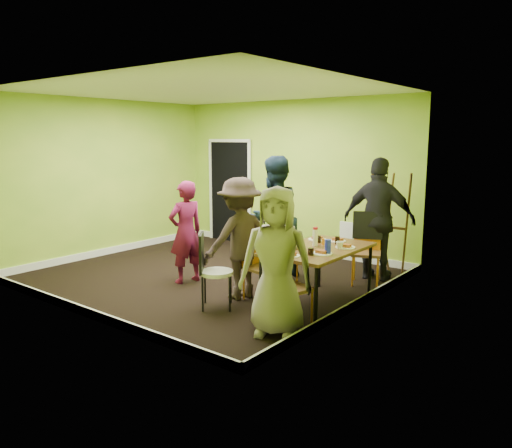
{
  "coord_description": "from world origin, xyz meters",
  "views": [
    {
      "loc": [
        5.18,
        -5.48,
        2.12
      ],
      "look_at": [
        0.9,
        0.0,
        0.91
      ],
      "focal_mm": 35.0,
      "sensor_mm": 36.0,
      "label": 1
    }
  ],
  "objects_px": {
    "person_left_near": "(240,238)",
    "easel": "(391,225)",
    "person_left_far": "(274,218)",
    "chair_left_far": "(280,250)",
    "chair_back_end": "(367,233)",
    "thermos": "(315,238)",
    "chair_left_near": "(258,260)",
    "person_standing": "(186,232)",
    "person_front_end": "(276,261)",
    "dining_table": "(318,252)",
    "blue_bottle": "(328,247)",
    "orange_bottle": "(323,242)",
    "person_back_end": "(379,219)",
    "chair_bentwood": "(211,267)",
    "chair_front_end": "(286,282)"
  },
  "relations": [
    {
      "from": "chair_back_end",
      "to": "thermos",
      "type": "bearing_deg",
      "value": 63.06
    },
    {
      "from": "blue_bottle",
      "to": "person_left_far",
      "type": "bearing_deg",
      "value": 148.15
    },
    {
      "from": "person_left_far",
      "to": "person_left_near",
      "type": "bearing_deg",
      "value": 19.15
    },
    {
      "from": "chair_left_near",
      "to": "person_standing",
      "type": "distance_m",
      "value": 1.33
    },
    {
      "from": "chair_back_end",
      "to": "person_front_end",
      "type": "bearing_deg",
      "value": 70.16
    },
    {
      "from": "chair_left_far",
      "to": "person_left_far",
      "type": "relative_size",
      "value": 0.46
    },
    {
      "from": "chair_left_far",
      "to": "person_front_end",
      "type": "distance_m",
      "value": 1.99
    },
    {
      "from": "chair_bentwood",
      "to": "orange_bottle",
      "type": "bearing_deg",
      "value": 99.95
    },
    {
      "from": "person_back_end",
      "to": "orange_bottle",
      "type": "bearing_deg",
      "value": 77.53
    },
    {
      "from": "chair_left_far",
      "to": "chair_back_end",
      "type": "distance_m",
      "value": 1.32
    },
    {
      "from": "chair_left_far",
      "to": "person_left_near",
      "type": "bearing_deg",
      "value": 18.58
    },
    {
      "from": "chair_left_near",
      "to": "thermos",
      "type": "height_order",
      "value": "thermos"
    },
    {
      "from": "chair_left_far",
      "to": "chair_back_end",
      "type": "bearing_deg",
      "value": 150.84
    },
    {
      "from": "person_standing",
      "to": "easel",
      "type": "bearing_deg",
      "value": 147.31
    },
    {
      "from": "dining_table",
      "to": "easel",
      "type": "bearing_deg",
      "value": 84.47
    },
    {
      "from": "chair_left_near",
      "to": "person_left_near",
      "type": "xyz_separation_m",
      "value": [
        -0.22,
        -0.1,
        0.28
      ]
    },
    {
      "from": "person_standing",
      "to": "thermos",
      "type": "bearing_deg",
      "value": 113.72
    },
    {
      "from": "orange_bottle",
      "to": "person_left_far",
      "type": "xyz_separation_m",
      "value": [
        -1.14,
        0.48,
        0.14
      ]
    },
    {
      "from": "dining_table",
      "to": "orange_bottle",
      "type": "height_order",
      "value": "orange_bottle"
    },
    {
      "from": "chair_bentwood",
      "to": "dining_table",
      "type": "bearing_deg",
      "value": 93.6
    },
    {
      "from": "chair_back_end",
      "to": "thermos",
      "type": "distance_m",
      "value": 1.33
    },
    {
      "from": "blue_bottle",
      "to": "person_back_end",
      "type": "height_order",
      "value": "person_back_end"
    },
    {
      "from": "chair_left_far",
      "to": "chair_back_end",
      "type": "height_order",
      "value": "chair_back_end"
    },
    {
      "from": "person_standing",
      "to": "person_front_end",
      "type": "relative_size",
      "value": 0.93
    },
    {
      "from": "chair_front_end",
      "to": "chair_back_end",
      "type": "bearing_deg",
      "value": 107.62
    },
    {
      "from": "chair_back_end",
      "to": "easel",
      "type": "relative_size",
      "value": 0.64
    },
    {
      "from": "chair_front_end",
      "to": "person_standing",
      "type": "distance_m",
      "value": 2.27
    },
    {
      "from": "dining_table",
      "to": "blue_bottle",
      "type": "bearing_deg",
      "value": -41.76
    },
    {
      "from": "easel",
      "to": "blue_bottle",
      "type": "xyz_separation_m",
      "value": [
        0.09,
        -2.1,
        0.04
      ]
    },
    {
      "from": "person_standing",
      "to": "person_front_end",
      "type": "distance_m",
      "value": 2.34
    },
    {
      "from": "chair_front_end",
      "to": "person_back_end",
      "type": "relative_size",
      "value": 0.52
    },
    {
      "from": "person_front_end",
      "to": "blue_bottle",
      "type": "bearing_deg",
      "value": 58.56
    },
    {
      "from": "chair_left_near",
      "to": "person_front_end",
      "type": "height_order",
      "value": "person_front_end"
    },
    {
      "from": "person_front_end",
      "to": "dining_table",
      "type": "bearing_deg",
      "value": 74.4
    },
    {
      "from": "thermos",
      "to": "person_front_end",
      "type": "relative_size",
      "value": 0.13
    },
    {
      "from": "thermos",
      "to": "chair_back_end",
      "type": "bearing_deg",
      "value": 85.83
    },
    {
      "from": "chair_left_near",
      "to": "orange_bottle",
      "type": "bearing_deg",
      "value": 134.51
    },
    {
      "from": "person_left_near",
      "to": "easel",
      "type": "bearing_deg",
      "value": 169.9
    },
    {
      "from": "thermos",
      "to": "chair_left_near",
      "type": "bearing_deg",
      "value": -153.62
    },
    {
      "from": "person_back_end",
      "to": "person_front_end",
      "type": "xyz_separation_m",
      "value": [
        0.05,
        -2.68,
        -0.11
      ]
    },
    {
      "from": "chair_back_end",
      "to": "person_front_end",
      "type": "xyz_separation_m",
      "value": [
        0.13,
        -2.48,
        0.08
      ]
    },
    {
      "from": "chair_front_end",
      "to": "orange_bottle",
      "type": "distance_m",
      "value": 1.12
    },
    {
      "from": "easel",
      "to": "thermos",
      "type": "distance_m",
      "value": 1.82
    },
    {
      "from": "chair_left_near",
      "to": "person_left_near",
      "type": "height_order",
      "value": "person_left_near"
    },
    {
      "from": "thermos",
      "to": "orange_bottle",
      "type": "relative_size",
      "value": 2.53
    },
    {
      "from": "thermos",
      "to": "person_standing",
      "type": "bearing_deg",
      "value": -169.56
    },
    {
      "from": "chair_left_far",
      "to": "thermos",
      "type": "distance_m",
      "value": 1.06
    },
    {
      "from": "orange_bottle",
      "to": "chair_front_end",
      "type": "bearing_deg",
      "value": -81.44
    },
    {
      "from": "chair_bentwood",
      "to": "thermos",
      "type": "relative_size",
      "value": 4.38
    },
    {
      "from": "chair_front_end",
      "to": "person_back_end",
      "type": "height_order",
      "value": "person_back_end"
    }
  ]
}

